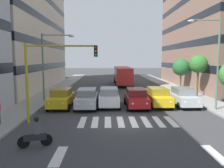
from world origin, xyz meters
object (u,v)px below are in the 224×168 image
car_2 (136,98)px  car_0 (183,97)px  bus_behind_traffic (123,74)px  street_lamp_left (214,55)px  car_1 (158,97)px  street_tree_1 (198,64)px  car_4 (87,98)px  motorcycle_with_rider (36,134)px  street_lamp_right (48,59)px  car_3 (109,97)px  car_5 (61,98)px  street_tree_2 (181,67)px  traffic_light_gantry (48,69)px

car_2 → car_0: bearing=-173.7°
bus_behind_traffic → street_lamp_left: (-6.18, 19.21, 2.88)m
car_1 → street_tree_1: bearing=-141.5°
car_4 → motorcycle_with_rider: size_ratio=2.67×
motorcycle_with_rider → street_tree_1: 19.93m
street_lamp_right → street_lamp_left: bearing=163.9°
car_2 → street_lamp_left: (-6.18, 1.58, 3.86)m
car_0 → car_3: 6.99m
car_1 → car_5: 8.96m
car_5 → car_3: bearing=-174.6°
car_3 → street_tree_2: 14.25m
motorcycle_with_rider → street_tree_1: street_tree_1 is taller
street_tree_2 → bus_behind_traffic: bearing=-43.8°
street_lamp_left → street_lamp_right: bearing=-16.1°
car_3 → motorcycle_with_rider: car_3 is taller
bus_behind_traffic → street_lamp_right: (8.56, 14.96, 2.51)m
car_5 → street_tree_2: street_tree_2 is taller
car_1 → street_lamp_left: (-4.06, 2.09, 3.86)m
traffic_light_gantry → car_4: bearing=-115.0°
car_5 → bus_behind_traffic: (-6.83, -17.49, 0.97)m
car_0 → street_tree_1: (-3.11, -4.39, 2.93)m
street_lamp_right → bus_behind_traffic: bearing=-119.8°
car_4 → street_lamp_left: street_lamp_left is taller
street_tree_2 → car_5: bearing=35.6°
bus_behind_traffic → street_lamp_left: size_ratio=1.38×
car_3 → bus_behind_traffic: bus_behind_traffic is taller
motorcycle_with_rider → street_tree_2: (-13.82, -19.45, 2.60)m
bus_behind_traffic → street_lamp_left: 20.39m
traffic_light_gantry → car_0: bearing=-154.7°
car_0 → street_lamp_right: size_ratio=0.65×
car_4 → bus_behind_traffic: bus_behind_traffic is taller
street_lamp_left → street_tree_2: (-1.36, -12.00, -1.49)m
car_1 → street_lamp_right: bearing=-11.5°
street_tree_1 → car_3: bearing=23.2°
car_5 → street_tree_1: size_ratio=0.94×
car_2 → street_tree_1: 9.51m
car_0 → motorcycle_with_rider: size_ratio=2.67×
street_lamp_left → street_tree_2: size_ratio=1.77×
car_4 → street_lamp_right: 6.01m
car_0 → car_4: bearing=3.6°
car_0 → car_5: size_ratio=1.00×
car_1 → street_tree_2: street_tree_2 is taller
street_lamp_right → street_tree_2: (-16.10, -7.74, -1.12)m
traffic_light_gantry → street_lamp_left: bearing=-166.0°
bus_behind_traffic → traffic_light_gantry: size_ratio=1.91×
car_5 → street_lamp_left: 13.68m
car_1 → bus_behind_traffic: size_ratio=0.42×
motorcycle_with_rider → street_lamp_right: street_lamp_right is taller
car_1 → car_2: size_ratio=1.00×
car_0 → traffic_light_gantry: bearing=25.3°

